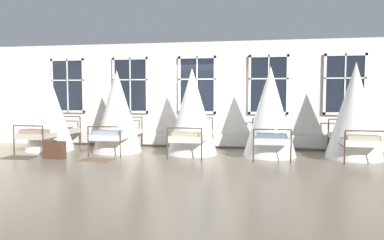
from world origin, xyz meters
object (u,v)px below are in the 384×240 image
at_px(cot_fourth, 270,113).
at_px(suitcase_dark, 54,150).
at_px(cot_first, 49,113).
at_px(cot_third, 192,113).
at_px(cot_second, 117,113).
at_px(cot_fifth, 355,112).

distance_m(cot_fourth, suitcase_dark, 5.55).
bearing_deg(cot_fourth, suitcase_dark, 103.54).
distance_m(cot_first, cot_third, 4.17).
bearing_deg(cot_fourth, cot_second, 89.15).
relative_size(cot_third, cot_fourth, 0.99).
bearing_deg(cot_fifth, cot_fourth, 91.28).
distance_m(cot_fifth, suitcase_dark, 7.55).
bearing_deg(cot_fifth, suitcase_dark, 101.46).
height_order(cot_third, cot_fourth, cot_fourth).
bearing_deg(cot_fifth, cot_third, 91.10).
distance_m(cot_third, cot_fourth, 2.05).
xyz_separation_m(cot_second, cot_fifth, (6.25, -0.03, 0.06)).
relative_size(cot_first, cot_third, 0.97).
xyz_separation_m(cot_first, cot_third, (4.16, 0.05, 0.03)).
bearing_deg(cot_second, cot_first, 90.47).
relative_size(cot_fourth, suitcase_dark, 4.01).
bearing_deg(cot_third, cot_fifth, -88.67).
height_order(cot_first, cot_second, cot_second).
height_order(cot_fifth, suitcase_dark, cot_fifth).
xyz_separation_m(cot_fourth, cot_fifth, (2.06, -0.00, 0.03)).
xyz_separation_m(cot_fifth, suitcase_dark, (-7.37, -1.32, -0.93)).
height_order(cot_third, cot_fifth, cot_fifth).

